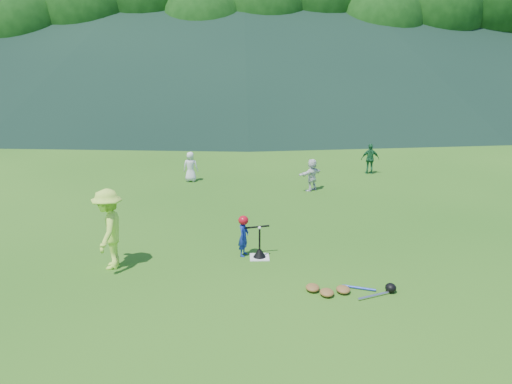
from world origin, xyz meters
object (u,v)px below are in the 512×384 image
(home_plate, at_px, (260,257))
(equipment_pile, at_px, (343,290))
(batter_child, at_px, (243,236))
(batting_tee, at_px, (260,252))
(adult_coach, at_px, (109,229))
(fielder_d, at_px, (312,175))
(fielder_a, at_px, (191,167))
(fielder_c, at_px, (370,159))

(home_plate, height_order, equipment_pile, equipment_pile)
(batter_child, relative_size, batting_tee, 1.40)
(adult_coach, xyz_separation_m, fielder_d, (5.37, 6.31, -0.34))
(fielder_a, relative_size, fielder_c, 0.93)
(batter_child, relative_size, fielder_d, 0.85)
(batting_tee, bearing_deg, batter_child, 157.31)
(fielder_c, relative_size, fielder_d, 1.07)
(fielder_d, bearing_deg, fielder_c, -177.20)
(batter_child, xyz_separation_m, adult_coach, (-2.95, -0.58, 0.42))
(fielder_d, relative_size, equipment_pile, 0.62)
(fielder_c, height_order, batting_tee, fielder_c)
(fielder_a, height_order, fielder_d, fielder_d)
(fielder_c, bearing_deg, equipment_pile, 74.70)
(fielder_c, bearing_deg, batter_child, 59.80)
(adult_coach, bearing_deg, home_plate, 95.99)
(fielder_c, bearing_deg, home_plate, 62.18)
(fielder_a, relative_size, equipment_pile, 0.62)
(fielder_a, distance_m, fielder_c, 7.05)
(fielder_c, xyz_separation_m, batting_tee, (-4.70, -8.31, -0.47))
(home_plate, relative_size, batter_child, 0.47)
(batting_tee, distance_m, equipment_pile, 2.43)
(adult_coach, xyz_separation_m, batting_tee, (3.32, 0.42, -0.77))
(adult_coach, bearing_deg, equipment_pile, 72.81)
(fielder_a, distance_m, batting_tee, 7.67)
(fielder_d, bearing_deg, home_plate, 31.29)
(batting_tee, height_order, equipment_pile, batting_tee)
(fielder_c, distance_m, batting_tee, 9.56)
(batter_child, bearing_deg, equipment_pile, -115.22)
(equipment_pile, bearing_deg, fielder_a, 112.98)
(batter_child, height_order, equipment_pile, batter_child)
(fielder_d, height_order, equipment_pile, fielder_d)
(fielder_a, relative_size, fielder_d, 1.00)
(home_plate, relative_size, equipment_pile, 0.25)
(adult_coach, distance_m, equipment_pile, 5.19)
(fielder_a, bearing_deg, equipment_pile, 119.19)
(adult_coach, xyz_separation_m, equipment_pile, (4.93, -1.41, -0.83))
(equipment_pile, bearing_deg, adult_coach, 164.05)
(home_plate, distance_m, batter_child, 0.62)
(fielder_a, xyz_separation_m, fielder_d, (4.32, -1.43, 0.00))
(fielder_c, relative_size, batting_tee, 1.77)
(home_plate, relative_size, adult_coach, 0.25)
(adult_coach, bearing_deg, fielder_c, 136.15)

